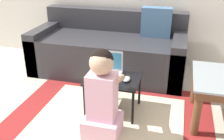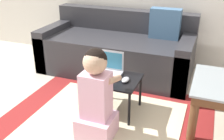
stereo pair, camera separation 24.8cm
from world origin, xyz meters
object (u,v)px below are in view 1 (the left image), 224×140
at_px(laptop_desk, 113,82).
at_px(laptop, 109,71).
at_px(computer_mouse, 127,79).
at_px(person_seated, 102,98).
at_px(couch, 110,50).

distance_m(laptop_desk, laptop, 0.11).
relative_size(computer_mouse, person_seated, 0.14).
bearing_deg(computer_mouse, couch, 114.30).
relative_size(couch, laptop_desk, 3.76).
bearing_deg(laptop_desk, couch, 107.43).
bearing_deg(computer_mouse, laptop, 158.10).
bearing_deg(laptop, laptop_desk, -47.86).
distance_m(couch, laptop, 0.89).
height_order(laptop_desk, computer_mouse, computer_mouse).
height_order(couch, laptop, couch).
height_order(laptop, computer_mouse, laptop).
relative_size(couch, laptop, 8.57).
xyz_separation_m(laptop_desk, laptop, (-0.05, 0.06, 0.08)).
distance_m(laptop, computer_mouse, 0.20).
relative_size(laptop_desk, laptop, 2.28).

